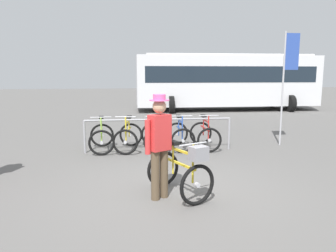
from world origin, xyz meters
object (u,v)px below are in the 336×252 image
racked_bike_yellow (128,137)px  bus_distant (226,79)px  racked_bike_white (154,136)px  racked_bike_red (205,135)px  racked_bike_blue (180,136)px  featured_bicycle (182,171)px  racked_bike_lime (102,137)px  person_with_featured_bike (159,142)px  banner_flag (288,67)px

racked_bike_yellow → bus_distant: 10.80m
racked_bike_yellow → racked_bike_white: size_ratio=1.08×
racked_bike_white → racked_bike_red: size_ratio=0.99×
racked_bike_white → bus_distant: (4.95, 9.12, 1.37)m
racked_bike_yellow → racked_bike_blue: size_ratio=1.07×
racked_bike_yellow → featured_bicycle: same height
racked_bike_white → bus_distant: bearing=61.5°
racked_bike_red → racked_bike_yellow: bearing=178.8°
racked_bike_lime → person_with_featured_bike: person_with_featured_bike is taller
racked_bike_blue → racked_bike_lime: bearing=178.8°
racked_bike_yellow → person_with_featured_bike: bearing=-82.7°
racked_bike_lime → racked_bike_blue: same height
racked_bike_yellow → racked_bike_red: 2.10m
racked_bike_blue → banner_flag: banner_flag is taller
racked_bike_lime → racked_bike_blue: bearing=-1.2°
banner_flag → racked_bike_lime: bearing=-179.5°
racked_bike_lime → banner_flag: size_ratio=0.36×
bus_distant → racked_bike_red: bearing=-111.2°
racked_bike_blue → racked_bike_red: 0.70m
racked_bike_lime → person_with_featured_bike: bearing=-71.9°
racked_bike_white → person_with_featured_bike: 3.54m
racked_bike_yellow → racked_bike_white: same height
racked_bike_red → banner_flag: bearing=2.5°
person_with_featured_bike → bus_distant: (5.20, 12.60, 0.79)m
racked_bike_blue → featured_bicycle: size_ratio=0.88×
featured_bicycle → bus_distant: size_ratio=0.12×
racked_bike_lime → racked_bike_white: bearing=-1.2°
racked_bike_yellow → racked_bike_white: (0.70, -0.02, 0.00)m
bus_distant → racked_bike_lime: bearing=-124.9°
racked_bike_white → bus_distant: size_ratio=0.11×
person_with_featured_bike → racked_bike_red: bearing=64.4°
racked_bike_blue → banner_flag: size_ratio=0.35×
racked_bike_white → featured_bicycle: same height
racked_bike_lime → racked_bike_white: 1.40m
racked_bike_yellow → banner_flag: bearing=0.8°
bus_distant → racked_bike_blue: bearing=-115.0°
racked_bike_red → bus_distant: (3.55, 9.15, 1.37)m
bus_distant → person_with_featured_bike: bearing=-112.4°
racked_bike_blue → banner_flag: (3.10, 0.09, 1.86)m
person_with_featured_bike → banner_flag: size_ratio=0.54×
racked_bike_white → banner_flag: bearing=1.1°
person_with_featured_bike → banner_flag: 5.54m
racked_bike_red → person_with_featured_bike: size_ratio=0.65×
featured_bicycle → banner_flag: size_ratio=0.39×
racked_bike_red → racked_bike_lime: bearing=178.8°
racked_bike_yellow → featured_bicycle: bearing=-76.7°
racked_bike_blue → bus_distant: bearing=65.0°
racked_bike_blue → racked_bike_red: (0.70, -0.02, 0.00)m
racked_bike_red → featured_bicycle: 3.67m
racked_bike_lime → person_with_featured_bike: 3.74m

